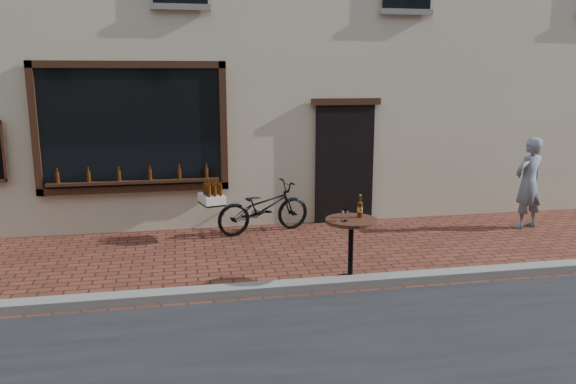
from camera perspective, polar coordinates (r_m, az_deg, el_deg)
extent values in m
plane|color=#4D2418|center=(7.15, -1.20, -10.76)|extent=(90.00, 90.00, 0.00)
cube|color=slate|center=(7.31, -1.47, -9.73)|extent=(90.00, 0.25, 0.12)
cube|color=black|center=(10.02, -15.57, 6.30)|extent=(3.00, 0.06, 2.00)
cube|color=black|center=(9.96, -15.92, 12.36)|extent=(3.24, 0.10, 0.12)
cube|color=black|center=(10.15, -15.24, 0.33)|extent=(3.24, 0.10, 0.12)
cube|color=black|center=(10.24, -24.34, 5.79)|extent=(0.12, 0.10, 2.24)
cube|color=black|center=(10.00, -6.58, 6.64)|extent=(0.12, 0.10, 2.24)
cube|color=black|center=(10.08, -15.30, 1.00)|extent=(2.90, 0.16, 0.05)
cube|color=black|center=(10.54, 5.75, 2.82)|extent=(1.10, 0.10, 2.20)
cube|color=black|center=(10.39, 5.93, 9.12)|extent=(1.30, 0.10, 0.12)
cylinder|color=#3D1C07|center=(10.23, -22.33, 1.36)|extent=(0.06, 0.06, 0.19)
cylinder|color=#3D1C07|center=(10.15, -19.56, 1.49)|extent=(0.06, 0.06, 0.19)
cylinder|color=#3D1C07|center=(10.08, -16.76, 1.61)|extent=(0.06, 0.06, 0.19)
cylinder|color=#3D1C07|center=(10.04, -13.92, 1.73)|extent=(0.06, 0.06, 0.19)
cylinder|color=#3D1C07|center=(10.03, -11.07, 1.84)|extent=(0.06, 0.06, 0.19)
cylinder|color=#3D1C07|center=(10.04, -8.21, 1.96)|extent=(0.06, 0.06, 0.19)
imported|color=black|center=(9.89, -2.50, -1.58)|extent=(1.80, 1.01, 0.90)
cube|color=black|center=(9.53, -7.75, -1.16)|extent=(0.45, 0.55, 0.03)
cube|color=silver|center=(9.51, -7.76, -0.66)|extent=(0.45, 0.57, 0.14)
cylinder|color=#3D1C07|center=(9.34, -6.87, 0.16)|extent=(0.06, 0.06, 0.19)
cylinder|color=#3D1C07|center=(9.31, -7.45, 0.11)|extent=(0.06, 0.06, 0.19)
cylinder|color=#3D1C07|center=(9.28, -8.03, 0.05)|extent=(0.06, 0.06, 0.19)
cylinder|color=#3D1C07|center=(9.45, -7.10, 0.29)|extent=(0.06, 0.06, 0.19)
cylinder|color=#3D1C07|center=(9.42, -7.68, 0.24)|extent=(0.06, 0.06, 0.19)
cylinder|color=#3D1C07|center=(9.39, -8.25, 0.19)|extent=(0.06, 0.06, 0.19)
cylinder|color=#3D1C07|center=(9.56, -7.33, 0.42)|extent=(0.06, 0.06, 0.19)
cylinder|color=#3D1C07|center=(9.53, -7.90, 0.37)|extent=(0.06, 0.06, 0.19)
cylinder|color=#3D1C07|center=(9.50, -8.47, 0.32)|extent=(0.06, 0.06, 0.19)
cylinder|color=#3D1C07|center=(9.68, -7.56, 0.55)|extent=(0.06, 0.06, 0.19)
cylinder|color=#3D1C07|center=(9.65, -8.12, 0.50)|extent=(0.06, 0.06, 0.19)
cylinder|color=black|center=(7.70, 6.31, -9.00)|extent=(0.51, 0.51, 0.03)
cylinder|color=black|center=(7.56, 6.38, -6.03)|extent=(0.07, 0.07, 0.80)
cylinder|color=#321910|center=(7.44, 6.46, -2.91)|extent=(0.69, 0.69, 0.05)
cylinder|color=gold|center=(7.51, 7.33, -1.76)|extent=(0.07, 0.07, 0.07)
cylinder|color=white|center=(7.31, 5.80, -2.38)|extent=(0.09, 0.09, 0.15)
imported|color=slate|center=(11.00, 23.24, 0.84)|extent=(0.69, 0.55, 1.65)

